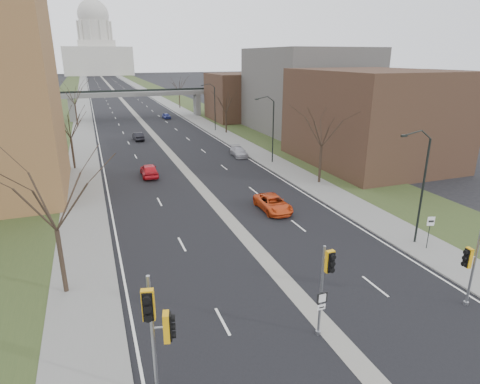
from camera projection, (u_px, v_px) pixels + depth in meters
ground at (322, 323)px, 21.54m from camera, size 700.00×700.00×0.00m
road_surface at (116, 93)px, 154.62m from camera, size 20.00×600.00×0.01m
median_strip at (116, 93)px, 154.62m from camera, size 1.20×600.00×0.02m
sidewalk_right at (148, 92)px, 158.56m from camera, size 4.00×600.00×0.12m
sidewalk_left at (83, 94)px, 150.64m from camera, size 4.00×600.00×0.12m
grass_verge_right at (163, 92)px, 160.55m from camera, size 8.00×600.00×0.10m
grass_verge_left at (66, 95)px, 148.66m from camera, size 8.00×600.00×0.10m
commercial_block_near at (371, 117)px, 52.37m from camera, size 16.00×20.00×12.00m
commercial_block_mid at (307, 91)px, 74.50m from camera, size 18.00×22.00×15.00m
commercial_block_far at (243, 97)px, 89.30m from camera, size 14.00×14.00×10.00m
pedestrian_bridge at (137, 97)px, 90.95m from camera, size 34.00×3.00×6.45m
capitol at (97, 49)px, 299.46m from camera, size 48.00×42.00×55.75m
streetlight_near at (419, 156)px, 28.25m from camera, size 2.61×0.20×8.70m
streetlight_mid at (268, 111)px, 51.32m from camera, size 2.61×0.20×8.70m
streetlight_far at (210, 94)px, 74.39m from camera, size 2.61×0.20×8.70m
tree_left_a at (50, 189)px, 22.20m from camera, size 7.20×7.20×9.40m
tree_left_b at (68, 120)px, 48.95m from camera, size 6.75×6.75×8.81m
tree_left_c at (73, 91)px, 78.85m from camera, size 7.65×7.65×9.99m
tree_right_a at (323, 124)px, 43.21m from camera, size 7.20×7.20×9.40m
tree_right_b at (226, 101)px, 72.75m from camera, size 6.30×6.30×8.22m
tree_right_c at (179, 82)px, 107.85m from camera, size 7.65×7.65×9.99m
signal_pole_left at (157, 324)px, 15.50m from camera, size 1.22×0.97×5.81m
signal_pole_median at (326, 277)px, 19.34m from camera, size 0.58×0.82×5.03m
signal_pole_right at (477, 254)px, 21.84m from camera, size 0.90×1.00×5.20m
speed_limit_sign at (430, 227)px, 29.13m from camera, size 0.53×0.19×2.52m
car_left_near at (149, 170)px, 47.52m from camera, size 1.95×4.62×1.56m
car_left_far at (138, 136)px, 68.15m from camera, size 1.66×4.18×1.35m
car_right_near at (273, 203)px, 37.04m from camera, size 2.35×5.02×1.39m
car_right_mid at (239, 152)px, 57.22m from camera, size 2.08×4.58×1.30m
car_right_far at (166, 116)px, 91.76m from camera, size 1.68×3.76×1.25m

